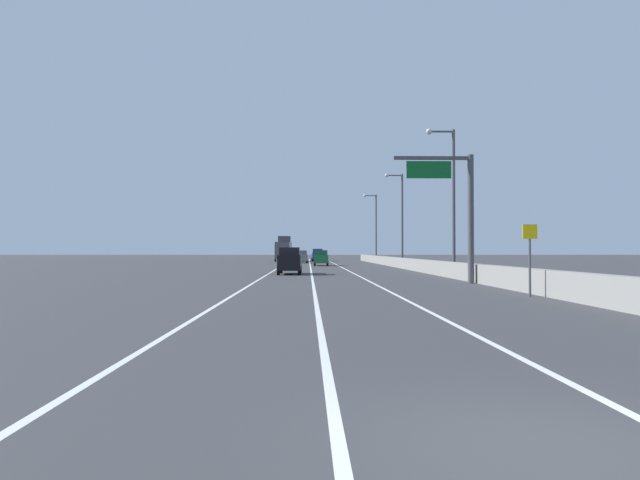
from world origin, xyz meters
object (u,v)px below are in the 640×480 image
object	(u,v)px
box_truck	(284,250)
car_black_0	(290,261)
car_blue_3	(317,255)
car_green_1	(321,258)
speed_advisory_sign	(530,254)
lamp_post_right_third	(400,214)
lamp_post_right_second	(450,192)
car_gray_2	(301,257)
lamp_post_right_fourth	(375,223)
overhead_sign_gantry	(458,202)

from	to	relation	value
box_truck	car_black_0	bearing A→B (deg)	-87.06
car_blue_3	box_truck	size ratio (longest dim) A/B	0.46
car_green_1	box_truck	world-z (taller)	box_truck
speed_advisory_sign	car_black_0	world-z (taller)	speed_advisory_sign
lamp_post_right_third	lamp_post_right_second	bearing A→B (deg)	-90.72
lamp_post_right_third	car_gray_2	xyz separation A→B (m)	(-11.74, 19.04, -5.26)
lamp_post_right_second	car_black_0	size ratio (longest dim) A/B	2.29
lamp_post_right_third	lamp_post_right_fourth	size ratio (longest dim) A/B	1.00
lamp_post_right_fourth	car_blue_3	world-z (taller)	lamp_post_right_fourth
overhead_sign_gantry	box_truck	size ratio (longest dim) A/B	0.77
lamp_post_right_second	car_gray_2	world-z (taller)	lamp_post_right_second
overhead_sign_gantry	car_green_1	world-z (taller)	overhead_sign_gantry
lamp_post_right_third	car_black_0	xyz separation A→B (m)	(-12.23, -20.47, -5.13)
overhead_sign_gantry	car_gray_2	distance (m)	53.37
car_blue_3	lamp_post_right_second	bearing A→B (deg)	-81.43
car_green_1	car_gray_2	world-z (taller)	car_green_1
lamp_post_right_second	lamp_post_right_third	size ratio (longest dim) A/B	1.00
lamp_post_right_second	car_gray_2	size ratio (longest dim) A/B	2.56
speed_advisory_sign	car_black_0	size ratio (longest dim) A/B	0.63
car_green_1	car_gray_2	size ratio (longest dim) A/B	0.97
lamp_post_right_second	lamp_post_right_fourth	bearing A→B (deg)	89.75
lamp_post_right_third	car_gray_2	size ratio (longest dim) A/B	2.56
car_green_1	box_truck	distance (m)	28.20
lamp_post_right_second	car_blue_3	bearing A→B (deg)	98.57
lamp_post_right_second	lamp_post_right_fourth	size ratio (longest dim) A/B	1.00
overhead_sign_gantry	box_truck	xyz separation A→B (m)	(-12.88, 65.04, -2.72)
car_green_1	car_gray_2	distance (m)	15.11
car_black_0	car_green_1	world-z (taller)	car_black_0
lamp_post_right_third	speed_advisory_sign	bearing A→B (deg)	-92.13
lamp_post_right_third	car_blue_3	world-z (taller)	lamp_post_right_third
overhead_sign_gantry	lamp_post_right_third	size ratio (longest dim) A/B	0.69
car_green_1	box_truck	size ratio (longest dim) A/B	0.42
lamp_post_right_fourth	car_green_1	world-z (taller)	lamp_post_right_fourth
lamp_post_right_second	box_truck	size ratio (longest dim) A/B	1.12
lamp_post_right_third	car_black_0	world-z (taller)	lamp_post_right_third
lamp_post_right_second	car_blue_3	world-z (taller)	lamp_post_right_second
car_gray_2	box_truck	distance (m)	13.13
lamp_post_right_fourth	box_truck	xyz separation A→B (m)	(-14.82, 7.05, -4.20)
overhead_sign_gantry	lamp_post_right_third	xyz separation A→B (m)	(2.03, 33.31, 1.47)
overhead_sign_gantry	box_truck	distance (m)	66.36
car_black_0	car_green_1	bearing A→B (deg)	82.83
overhead_sign_gantry	box_truck	bearing A→B (deg)	101.20
speed_advisory_sign	lamp_post_right_fourth	distance (m)	67.70
car_green_1	car_blue_3	bearing A→B (deg)	89.94
speed_advisory_sign	car_blue_3	world-z (taller)	speed_advisory_sign
lamp_post_right_fourth	car_blue_3	bearing A→B (deg)	135.01
car_black_0	car_green_1	size ratio (longest dim) A/B	1.15
lamp_post_right_second	car_green_1	xyz separation A→B (m)	(-8.83, 28.82, -5.25)
car_gray_2	box_truck	world-z (taller)	box_truck
car_blue_3	overhead_sign_gantry	bearing A→B (deg)	-83.97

